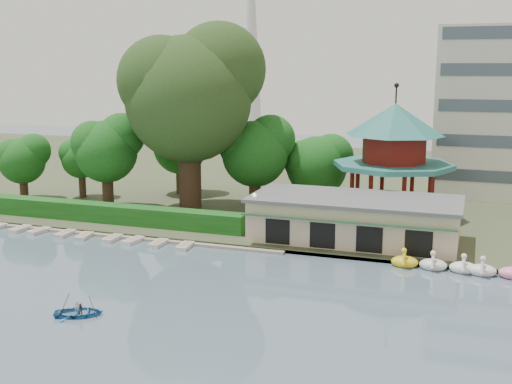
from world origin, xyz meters
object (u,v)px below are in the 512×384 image
at_px(boathouse, 355,218).
at_px(pavilion, 394,149).
at_px(dock, 114,235).
at_px(big_tree, 191,89).
at_px(rowboat_with_passengers, 79,309).

relative_size(boathouse, pavilion, 1.38).
distance_m(dock, big_tree, 17.53).
distance_m(boathouse, rowboat_with_passengers, 26.52).
bearing_deg(pavilion, rowboat_with_passengers, -115.46).
xyz_separation_m(boathouse, big_tree, (-18.82, 6.24, 11.01)).
relative_size(dock, rowboat_with_passengers, 6.44).
height_order(pavilion, big_tree, big_tree).
distance_m(dock, boathouse, 22.62).
bearing_deg(dock, big_tree, 73.89).
bearing_deg(boathouse, big_tree, 161.65).
xyz_separation_m(dock, pavilion, (24.00, 14.80, 7.36)).
distance_m(boathouse, big_tree, 22.68).
height_order(dock, pavilion, pavilion).
bearing_deg(dock, rowboat_with_passengers, -64.84).
bearing_deg(big_tree, rowboat_with_passengers, -79.74).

